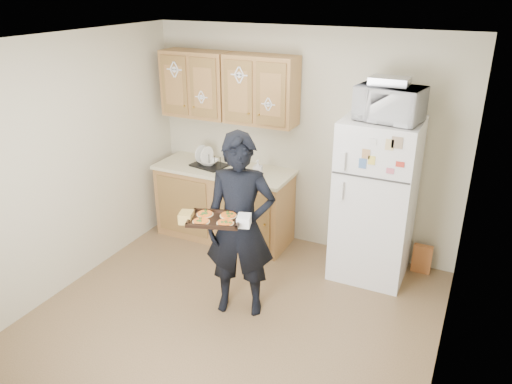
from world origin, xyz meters
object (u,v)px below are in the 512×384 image
(baking_tray, at_px, (215,220))
(refrigerator, at_px, (375,200))
(dish_rack, at_px, (209,160))
(person, at_px, (240,227))
(microwave, at_px, (390,104))

(baking_tray, bearing_deg, refrigerator, 36.31)
(baking_tray, height_order, dish_rack, baking_tray)
(person, distance_m, microwave, 1.80)
(baking_tray, relative_size, microwave, 0.73)
(person, height_order, dish_rack, person)
(refrigerator, xyz_separation_m, baking_tray, (-1.05, -1.46, 0.20))
(person, bearing_deg, dish_rack, 112.45)
(baking_tray, bearing_deg, person, 53.87)
(refrigerator, xyz_separation_m, dish_rack, (-1.99, 0.04, 0.13))
(microwave, distance_m, dish_rack, 2.23)
(microwave, height_order, dish_rack, microwave)
(refrigerator, xyz_separation_m, microwave, (0.05, -0.05, 1.02))
(person, relative_size, microwave, 2.93)
(refrigerator, distance_m, person, 1.51)
(refrigerator, relative_size, dish_rack, 4.35)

